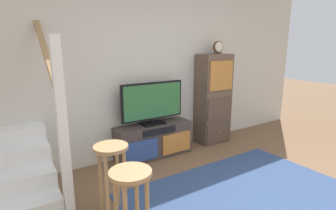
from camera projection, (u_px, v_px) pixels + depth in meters
back_wall at (161, 67)px, 4.23m from camera, size 6.40×0.12×2.70m
area_rug at (247, 198)px, 3.01m from camera, size 2.60×1.80×0.01m
media_console at (154, 140)px, 4.10m from camera, size 1.20×0.38×0.51m
television at (153, 102)px, 3.99m from camera, size 1.01×0.22×0.64m
side_cabinet at (213, 99)px, 4.63m from camera, size 0.58×0.38×1.55m
desk_clock at (218, 47)px, 4.44m from camera, size 0.19×0.08×0.21m
staircase at (8, 163)px, 3.07m from camera, size 1.00×1.36×2.20m
bar_stool_near at (131, 194)px, 2.11m from camera, size 0.34×0.34×0.75m
bar_stool_far at (112, 164)px, 2.63m from camera, size 0.34×0.34×0.75m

